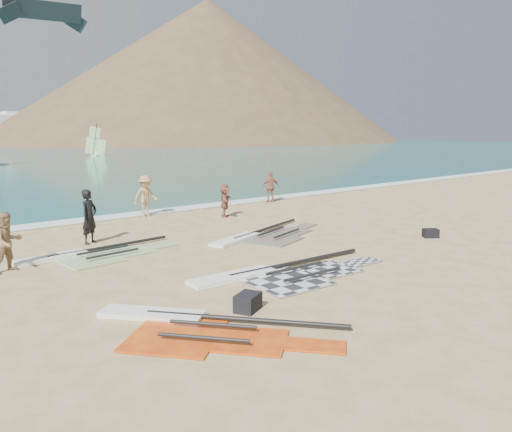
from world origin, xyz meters
TOP-DOWN VIEW (x-y plane):
  - ground at (0.00, 0.00)m, footprint 300.00×300.00m
  - surf_line at (0.00, 12.30)m, footprint 300.00×1.20m
  - headland_main at (85.00, 130.00)m, footprint 143.00×143.00m
  - headland_minor at (120.00, 140.00)m, footprint 70.00×70.00m
  - rig_grey at (-2.03, 0.56)m, footprint 6.10×2.54m
  - rig_green at (-5.26, 6.01)m, footprint 5.35×2.17m
  - rig_orange at (0.89, 4.66)m, footprint 5.81×3.26m
  - rig_red at (-5.91, -1.05)m, footprint 4.13×5.01m
  - gear_bag_near at (-4.39, -0.97)m, footprint 0.75×0.67m
  - gear_bag_far at (5.70, 0.58)m, footprint 0.66×0.64m
  - person_wetsuit at (-4.50, 7.81)m, footprint 0.84×0.76m
  - beachgoer_left at (-7.65, 5.81)m, footprint 0.99×0.87m
  - beachgoer_mid at (-0.37, 11.50)m, footprint 1.27×0.77m
  - beachgoer_back at (7.14, 11.29)m, footprint 1.09×0.78m
  - beachgoer_right at (2.39, 9.11)m, footprint 1.29×1.37m
  - windsurfer_right at (18.87, 64.27)m, footprint 2.66×2.61m
  - kitesurf_kite at (7.11, 47.27)m, footprint 9.05×2.38m

SIDE VIEW (x-z plane):
  - ground at x=0.00m, z-range 0.00..0.00m
  - surf_line at x=0.00m, z-range -0.02..0.02m
  - headland_main at x=85.00m, z-range -22.50..22.50m
  - headland_minor at x=120.00m, z-range -14.00..14.00m
  - rig_green at x=-5.26m, z-range -0.05..0.15m
  - rig_red at x=-5.91m, z-range -0.05..0.15m
  - rig_orange at x=0.89m, z-range -0.05..0.15m
  - rig_grey at x=-2.03m, z-range -0.05..0.15m
  - gear_bag_far at x=5.70m, z-range 0.00..0.33m
  - gear_bag_near at x=-4.39m, z-range 0.00..0.39m
  - beachgoer_right at x=2.39m, z-range 0.00..1.54m
  - beachgoer_back at x=7.14m, z-range 0.00..1.72m
  - beachgoer_left at x=-7.65m, z-range 0.00..1.73m
  - beachgoer_mid at x=-0.37m, z-range 0.00..1.93m
  - person_wetsuit at x=-4.50m, z-range 0.00..1.94m
  - windsurfer_right at x=18.87m, z-range -1.06..3.83m
  - kitesurf_kite at x=7.11m, z-range 14.65..17.45m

